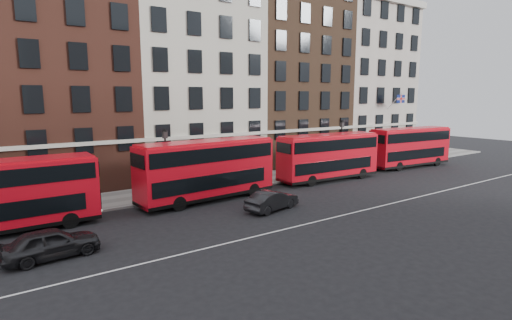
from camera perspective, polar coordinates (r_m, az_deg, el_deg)
ground at (r=27.63m, az=7.02°, el=-7.39°), size 120.00×120.00×0.00m
pavement at (r=35.85m, az=-4.26°, el=-3.40°), size 80.00×5.00×0.15m
kerb at (r=33.78m, az=-2.09°, el=-4.15°), size 80.00×0.30×0.16m
road_centre_line at (r=26.25m, az=9.96°, el=-8.34°), size 70.00×0.12×0.01m
building_terrace at (r=41.48m, az=-10.14°, el=12.30°), size 64.00×11.95×22.00m
bus_a at (r=26.81m, az=-32.61°, el=-4.26°), size 10.15×2.53×4.25m
bus_b at (r=30.11m, az=-7.01°, el=-1.24°), size 11.03×3.47×4.56m
bus_c at (r=37.70m, az=10.31°, el=0.58°), size 10.47×3.05×4.35m
bus_d at (r=47.41m, az=21.12°, el=1.85°), size 10.57×3.36×4.37m
car_rear at (r=22.13m, az=-27.23°, el=-10.52°), size 4.59×2.17×1.51m
car_front at (r=27.77m, az=2.31°, el=-5.77°), size 4.42×2.35×1.39m
lamp_post_left at (r=30.67m, az=-12.77°, el=-0.01°), size 0.44×0.44×5.33m
lamp_post_right at (r=41.66m, az=12.09°, el=2.36°), size 0.44×0.44×5.33m
traffic_light at (r=52.88m, az=22.90°, el=2.54°), size 0.25×0.45×3.27m
iron_railings at (r=37.61m, az=-5.98°, el=-1.94°), size 6.60×0.06×1.00m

